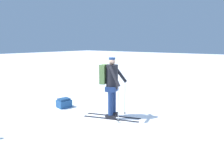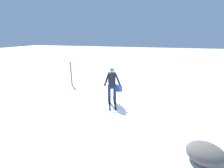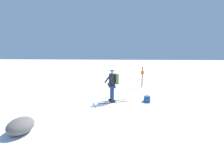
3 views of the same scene
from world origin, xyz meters
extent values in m
plane|color=white|center=(0.00, 0.00, 0.00)|extent=(80.00, 80.00, 0.00)
cube|color=black|center=(-0.18, -0.49, 0.01)|extent=(0.65, 1.63, 0.01)
cube|color=black|center=(-0.18, -0.49, 0.07)|extent=(0.20, 0.32, 0.12)
cylinder|color=navy|center=(-0.18, -0.49, 0.51)|extent=(0.15, 0.15, 0.76)
cube|color=black|center=(0.08, -0.39, 0.01)|extent=(0.65, 1.63, 0.01)
cube|color=black|center=(0.08, -0.39, 0.07)|extent=(0.20, 0.32, 0.12)
cylinder|color=navy|center=(0.08, -0.39, 0.51)|extent=(0.15, 0.15, 0.76)
cube|color=navy|center=(-0.05, -0.44, 0.89)|extent=(0.50, 0.42, 0.14)
cylinder|color=black|center=(-0.05, -0.44, 1.24)|extent=(0.35, 0.35, 0.69)
sphere|color=tan|center=(-0.05, -0.44, 1.69)|extent=(0.20, 0.20, 0.20)
cylinder|color=navy|center=(-0.05, -0.44, 1.77)|extent=(0.19, 0.19, 0.06)
cube|color=#4C6B38|center=(0.03, -0.68, 1.31)|extent=(0.41, 0.27, 0.56)
cylinder|color=#B2B7BC|center=(-0.49, -0.28, 0.54)|extent=(0.02, 0.02, 1.08)
cylinder|color=black|center=(-0.49, -0.28, 0.06)|extent=(0.07, 0.07, 0.01)
cylinder|color=black|center=(-0.36, -0.38, 1.30)|extent=(0.41, 0.34, 0.56)
cylinder|color=#B2B7BC|center=(0.19, -0.04, 0.54)|extent=(0.02, 0.02, 1.08)
cylinder|color=black|center=(0.19, -0.04, 0.06)|extent=(0.07, 0.07, 0.01)
cylinder|color=black|center=(0.15, -0.20, 1.30)|extent=(0.19, 0.46, 0.56)
cube|color=navy|center=(0.13, -2.41, 0.13)|extent=(0.50, 0.44, 0.26)
cube|color=navy|center=(0.13, -2.41, 0.29)|extent=(0.41, 0.35, 0.06)
camera|label=1|loc=(4.90, 3.37, 2.22)|focal=35.00mm
camera|label=2|loc=(-1.98, 6.33, 3.31)|focal=24.00mm
camera|label=3|loc=(-8.02, -1.03, 2.80)|focal=24.00mm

